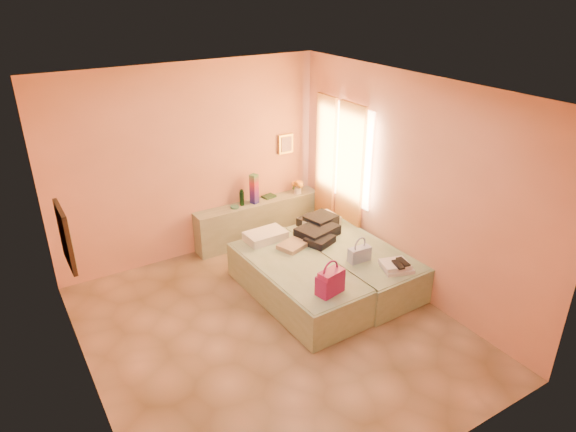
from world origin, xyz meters
name	(u,v)px	position (x,y,z in m)	size (l,w,h in m)	color
ground	(272,330)	(0.00, 0.00, 0.00)	(4.50, 4.50, 0.00)	tan
room_walls	(261,170)	(0.21, 0.57, 1.79)	(4.02, 4.51, 2.81)	#FCAB86
headboard_ledge	(258,221)	(0.98, 2.10, 0.33)	(2.05, 0.30, 0.65)	#9EA688
bed_left	(297,282)	(0.60, 0.40, 0.25)	(0.90, 2.00, 0.50)	#9FBA96
bed_right	(352,263)	(1.50, 0.40, 0.25)	(0.90, 2.00, 0.50)	#9FBA96
water_bottle	(242,198)	(0.71, 2.12, 0.77)	(0.07, 0.07, 0.24)	#123217
rainbow_box	(254,189)	(0.91, 2.09, 0.88)	(0.10, 0.10, 0.46)	#97125A
small_dish	(235,207)	(0.57, 2.08, 0.67)	(0.13, 0.13, 0.03)	#488568
green_book	(269,196)	(1.21, 2.16, 0.67)	(0.20, 0.14, 0.03)	#26472B
flower_vase	(298,186)	(1.68, 2.06, 0.78)	(0.21, 0.21, 0.27)	white
magenta_handbag	(330,282)	(0.59, -0.32, 0.65)	(0.32, 0.18, 0.30)	#97125A
khaki_garment	(293,246)	(0.80, 0.81, 0.53)	(0.36, 0.29, 0.06)	tan
clothes_pile	(320,229)	(1.32, 0.92, 0.59)	(0.60, 0.60, 0.18)	black
blue_handbag	(359,254)	(1.34, 0.07, 0.59)	(0.29, 0.13, 0.19)	#445DA4
towel_stack	(397,266)	(1.59, -0.35, 0.55)	(0.35, 0.30, 0.10)	silver
sandal_pair	(401,263)	(1.60, -0.40, 0.61)	(0.16, 0.21, 0.02)	black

